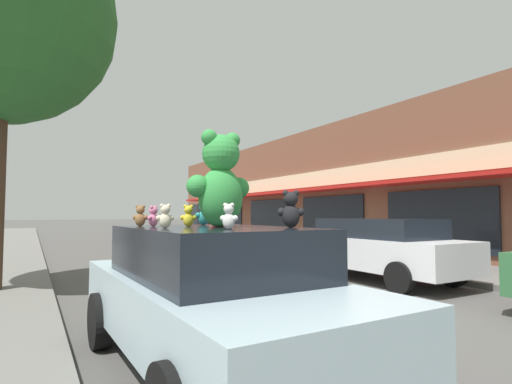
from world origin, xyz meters
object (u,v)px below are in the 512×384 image
at_px(teddy_bear_black, 291,210).
at_px(plush_art_car, 213,293).
at_px(teddy_bear_cream, 165,216).
at_px(teddy_bear_white, 229,217).
at_px(parked_car_far_center, 378,247).
at_px(teddy_bear_red, 216,213).
at_px(teddy_bear_pink, 153,216).
at_px(teddy_bear_yellow, 188,216).
at_px(teddy_bear_giant, 220,181).
at_px(teddy_bear_brown, 140,216).
at_px(teddy_bear_teal, 203,214).

bearing_deg(teddy_bear_black, plush_art_car, -9.08).
bearing_deg(teddy_bear_cream, teddy_bear_white, 136.70).
relative_size(teddy_bear_white, parked_car_far_center, 0.05).
relative_size(plush_art_car, teddy_bear_white, 17.79).
bearing_deg(teddy_bear_red, teddy_bear_black, 58.80).
xyz_separation_m(plush_art_car, teddy_bear_pink, (-0.49, 0.51, 0.79)).
bearing_deg(parked_car_far_center, teddy_bear_yellow, -154.03).
bearing_deg(teddy_bear_red, teddy_bear_giant, 18.92).
xyz_separation_m(teddy_bear_brown, teddy_bear_pink, (0.10, -0.16, -0.00)).
bearing_deg(teddy_bear_giant, teddy_bear_white, 66.23).
xyz_separation_m(teddy_bear_white, teddy_bear_red, (0.37, 1.12, 0.04)).
bearing_deg(teddy_bear_pink, parked_car_far_center, 161.01).
height_order(plush_art_car, teddy_bear_white, teddy_bear_white).
height_order(teddy_bear_pink, parked_car_far_center, teddy_bear_pink).
bearing_deg(teddy_bear_teal, teddy_bear_yellow, 49.90).
bearing_deg(teddy_bear_cream, teddy_bear_teal, -121.82).
relative_size(teddy_bear_cream, teddy_bear_yellow, 0.99).
distance_m(teddy_bear_black, teddy_bear_red, 1.08).
xyz_separation_m(plush_art_car, teddy_bear_giant, (0.05, -0.07, 1.17)).
xyz_separation_m(plush_art_car, teddy_bear_red, (0.25, 0.50, 0.84)).
xyz_separation_m(teddy_bear_teal, teddy_bear_pink, (-0.74, -0.38, -0.03)).
relative_size(plush_art_car, teddy_bear_yellow, 17.67).
relative_size(teddy_bear_pink, parked_car_far_center, 0.05).
bearing_deg(teddy_bear_cream, plush_art_car, -162.37).
height_order(teddy_bear_giant, teddy_bear_cream, teddy_bear_giant).
height_order(teddy_bear_giant, teddy_bear_red, teddy_bear_giant).
distance_m(teddy_bear_teal, teddy_bear_white, 1.55).
xyz_separation_m(teddy_bear_teal, teddy_bear_brown, (-0.84, -0.22, -0.03)).
height_order(teddy_bear_brown, parked_car_far_center, teddy_bear_brown).
relative_size(plush_art_car, teddy_bear_red, 13.06).
bearing_deg(teddy_bear_yellow, teddy_bear_cream, 64.58).
distance_m(teddy_bear_cream, teddy_bear_pink, 0.62).
height_order(teddy_bear_cream, teddy_bear_yellow, teddy_bear_yellow).
bearing_deg(teddy_bear_yellow, teddy_bear_red, -135.61).
height_order(teddy_bear_giant, teddy_bear_yellow, teddy_bear_giant).
xyz_separation_m(teddy_bear_cream, teddy_bear_teal, (0.79, 1.00, 0.03)).
bearing_deg(parked_car_far_center, teddy_bear_white, -146.99).
relative_size(teddy_bear_giant, teddy_bear_white, 4.23).
distance_m(teddy_bear_brown, parked_car_far_center, 6.72).
xyz_separation_m(teddy_bear_black, teddy_bear_pink, (-1.12, 1.03, -0.07)).
bearing_deg(teddy_bear_pink, plush_art_car, 91.81).
xyz_separation_m(teddy_bear_black, teddy_bear_yellow, (-0.79, 0.81, -0.07)).
relative_size(teddy_bear_pink, teddy_bear_white, 0.97).
relative_size(teddy_bear_giant, teddy_bear_cream, 4.26).
height_order(teddy_bear_giant, teddy_bear_brown, teddy_bear_giant).
height_order(plush_art_car, teddy_bear_cream, teddy_bear_cream).
bearing_deg(plush_art_car, teddy_bear_pink, 132.24).
relative_size(plush_art_car, teddy_bear_black, 11.19).
bearing_deg(teddy_bear_yellow, teddy_bear_white, 111.27).
bearing_deg(teddy_bear_red, teddy_bear_yellow, -24.84).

